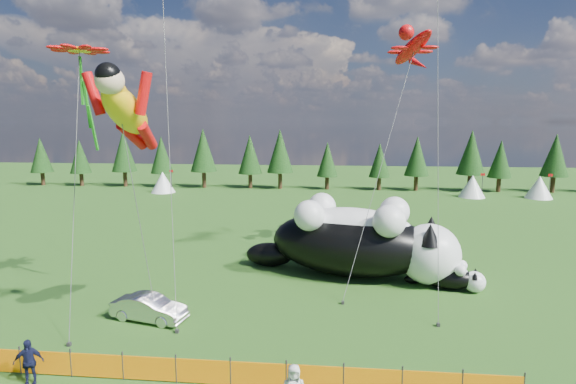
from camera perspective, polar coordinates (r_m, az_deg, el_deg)
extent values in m
plane|color=#12380A|center=(20.37, -8.19, -18.54)|extent=(160.00, 160.00, 0.00)
cylinder|color=#262626|center=(20.51, -30.86, -17.85)|extent=(0.06, 0.06, 1.10)
cylinder|color=#262626|center=(19.46, -25.84, -18.94)|extent=(0.06, 0.06, 1.10)
cylinder|color=#262626|center=(18.56, -20.23, -19.99)|extent=(0.06, 0.06, 1.10)
cylinder|color=#262626|center=(17.85, -14.02, -20.93)|extent=(0.06, 0.06, 1.10)
cylinder|color=#262626|center=(17.34, -7.31, -21.69)|extent=(0.06, 0.06, 1.10)
cylinder|color=#262626|center=(17.05, -0.22, -22.18)|extent=(0.06, 0.06, 1.10)
cylinder|color=#262626|center=(16.99, 7.06, -22.37)|extent=(0.06, 0.06, 1.10)
cylinder|color=#262626|center=(17.17, 14.28, -22.24)|extent=(0.06, 0.06, 1.10)
cylinder|color=#262626|center=(17.57, 21.24, -21.81)|extent=(0.06, 0.06, 1.10)
cube|color=orange|center=(19.98, -28.41, -18.53)|extent=(2.00, 0.04, 0.90)
cube|color=orange|center=(19.01, -23.10, -19.61)|extent=(2.00, 0.04, 0.90)
cube|color=orange|center=(18.21, -17.19, -20.62)|extent=(2.00, 0.04, 0.90)
cube|color=orange|center=(17.59, -10.72, -21.48)|extent=(2.00, 0.04, 0.90)
cube|color=orange|center=(17.19, -3.80, -22.11)|extent=(2.00, 0.04, 0.90)
cube|color=orange|center=(17.02, 3.41, -22.46)|extent=(2.00, 0.04, 0.90)
cube|color=orange|center=(17.08, 10.69, -22.49)|extent=(2.00, 0.04, 0.90)
cube|color=orange|center=(17.37, 17.80, -22.20)|extent=(2.00, 0.04, 0.90)
ellipsoid|color=black|center=(27.92, 7.92, -6.49)|extent=(10.75, 6.82, 3.98)
ellipsoid|color=white|center=(27.67, 7.97, -4.50)|extent=(8.08, 4.96, 2.43)
sphere|color=white|center=(27.52, 17.52, -7.53)|extent=(3.54, 3.54, 3.54)
sphere|color=#E85A80|center=(27.54, 20.68, -7.68)|extent=(0.50, 0.50, 0.50)
ellipsoid|color=black|center=(29.67, -2.33, -7.92)|extent=(3.37, 2.22, 1.55)
cone|color=black|center=(26.13, 17.60, -5.19)|extent=(1.24, 1.24, 1.24)
cone|color=black|center=(28.20, 17.72, -4.18)|extent=(1.24, 1.24, 1.24)
sphere|color=white|center=(28.54, 13.36, -2.43)|extent=(1.86, 1.86, 1.86)
sphere|color=white|center=(25.74, 12.72, -3.63)|extent=(1.86, 1.86, 1.86)
sphere|color=white|center=(29.34, 4.31, -1.91)|extent=(1.86, 1.86, 1.86)
sphere|color=white|center=(26.62, 2.73, -3.01)|extent=(1.86, 1.86, 1.86)
ellipsoid|color=black|center=(27.40, 19.34, -10.11)|extent=(3.64, 2.53, 1.33)
ellipsoid|color=white|center=(27.30, 19.38, -9.45)|extent=(2.73, 1.85, 0.81)
sphere|color=white|center=(27.36, 22.62, -10.49)|extent=(1.18, 1.18, 1.18)
sphere|color=#E85A80|center=(27.36, 23.68, -10.56)|extent=(0.17, 0.17, 0.17)
ellipsoid|color=black|center=(27.71, 15.59, -10.61)|extent=(1.14, 0.82, 0.52)
cone|color=black|center=(26.88, 22.65, -9.78)|extent=(0.41, 0.41, 0.41)
cone|color=black|center=(27.55, 22.70, -9.33)|extent=(0.41, 0.41, 0.41)
sphere|color=white|center=(27.63, 21.19, -8.69)|extent=(0.62, 0.62, 0.62)
sphere|color=white|center=(26.71, 21.07, -9.29)|extent=(0.62, 0.62, 0.62)
sphere|color=white|center=(27.73, 17.96, -8.46)|extent=(0.62, 0.62, 0.62)
sphere|color=white|center=(26.82, 17.73, -9.04)|extent=(0.62, 0.62, 0.62)
imported|color=silver|center=(23.00, -17.21, -13.88)|extent=(3.85, 2.03, 1.21)
imported|color=#121532|center=(19.49, -30.08, -18.20)|extent=(1.12, 0.84, 1.72)
cylinder|color=#595959|center=(20.65, -17.98, -3.81)|extent=(0.03, 0.03, 9.93)
cube|color=#262626|center=(23.25, -16.38, -14.99)|extent=(0.15, 0.15, 0.16)
cylinder|color=#595959|center=(26.19, 11.70, 3.60)|extent=(0.03, 0.03, 16.13)
cube|color=#262626|center=(24.14, 6.98, -13.76)|extent=(0.15, 0.15, 0.16)
cylinder|color=#595959|center=(22.03, -25.49, 0.35)|extent=(0.03, 0.03, 13.14)
cube|color=#262626|center=(22.01, -26.05, -16.98)|extent=(0.15, 0.15, 0.16)
cube|color=#1E901A|center=(23.74, -24.57, 10.04)|extent=(0.20, 0.20, 4.43)
cylinder|color=#595959|center=(21.94, -14.95, 7.78)|extent=(0.03, 0.03, 18.42)
cube|color=#262626|center=(21.61, -13.91, -16.79)|extent=(0.15, 0.15, 0.16)
cylinder|color=#595959|center=(24.63, 18.49, 14.02)|extent=(0.03, 0.03, 24.43)
cube|color=#262626|center=(22.70, 18.54, -15.70)|extent=(0.15, 0.15, 0.16)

